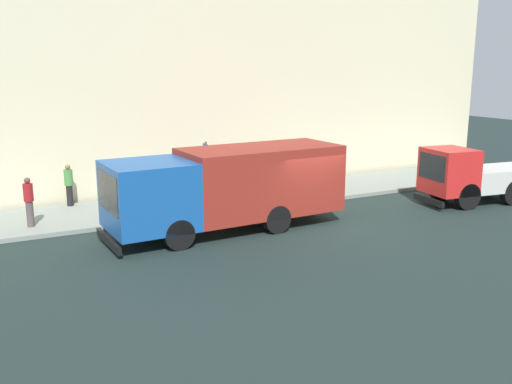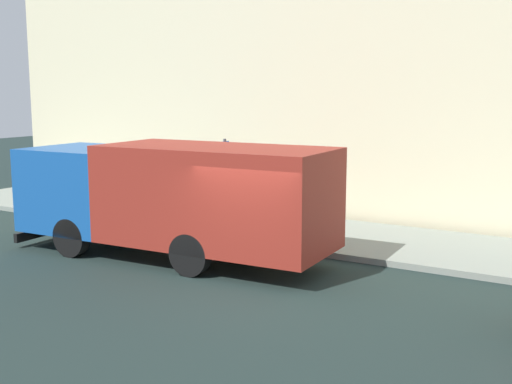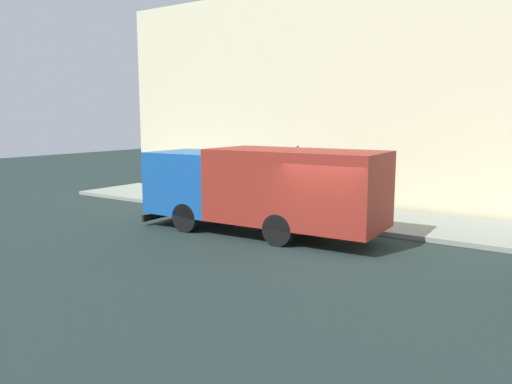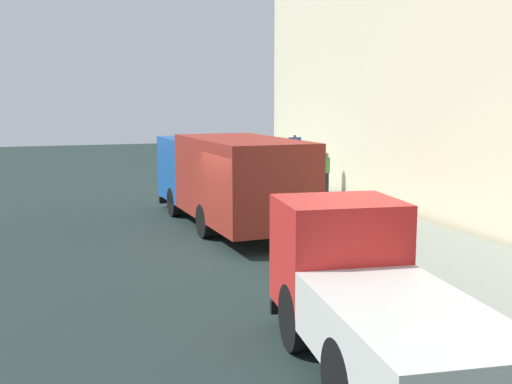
{
  "view_description": "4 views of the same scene",
  "coord_description": "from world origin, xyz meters",
  "px_view_note": "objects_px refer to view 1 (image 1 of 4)",
  "views": [
    {
      "loc": [
        -15.95,
        10.42,
        5.56
      ],
      "look_at": [
        1.41,
        1.57,
        1.16
      ],
      "focal_mm": 39.54,
      "sensor_mm": 36.0,
      "label": 1
    },
    {
      "loc": [
        -11.02,
        -6.86,
        4.11
      ],
      "look_at": [
        1.7,
        0.75,
        1.73
      ],
      "focal_mm": 44.82,
      "sensor_mm": 36.0,
      "label": 2
    },
    {
      "loc": [
        -12.37,
        -6.23,
        3.81
      ],
      "look_at": [
        0.99,
        2.91,
        1.39
      ],
      "focal_mm": 35.15,
      "sensor_mm": 36.0,
      "label": 3
    },
    {
      "loc": [
        -4.16,
        -15.33,
        3.91
      ],
      "look_at": [
        1.65,
        1.67,
        1.21
      ],
      "focal_mm": 43.37,
      "sensor_mm": 36.0,
      "label": 4
    }
  ],
  "objects_px": {
    "large_utility_truck": "(228,185)",
    "pedestrian_third": "(29,201)",
    "street_sign_post": "(206,171)",
    "pedestrian_standing": "(69,184)",
    "pedestrian_walking": "(121,187)",
    "small_flatbed_truck": "(475,176)"
  },
  "relations": [
    {
      "from": "large_utility_truck",
      "to": "pedestrian_third",
      "type": "relative_size",
      "value": 4.88
    },
    {
      "from": "large_utility_truck",
      "to": "street_sign_post",
      "type": "distance_m",
      "value": 2.2
    },
    {
      "from": "large_utility_truck",
      "to": "pedestrian_standing",
      "type": "xyz_separation_m",
      "value": [
        5.42,
        4.39,
        -0.56
      ]
    },
    {
      "from": "large_utility_truck",
      "to": "pedestrian_walking",
      "type": "distance_m",
      "value": 4.94
    },
    {
      "from": "large_utility_truck",
      "to": "small_flatbed_truck",
      "type": "height_order",
      "value": "large_utility_truck"
    },
    {
      "from": "pedestrian_walking",
      "to": "pedestrian_standing",
      "type": "relative_size",
      "value": 0.98
    },
    {
      "from": "small_flatbed_truck",
      "to": "pedestrian_third",
      "type": "height_order",
      "value": "small_flatbed_truck"
    },
    {
      "from": "small_flatbed_truck",
      "to": "pedestrian_standing",
      "type": "xyz_separation_m",
      "value": [
        6.41,
        14.99,
        -0.09
      ]
    },
    {
      "from": "pedestrian_standing",
      "to": "pedestrian_third",
      "type": "relative_size",
      "value": 0.96
    },
    {
      "from": "small_flatbed_truck",
      "to": "pedestrian_third",
      "type": "distance_m",
      "value": 17.15
    },
    {
      "from": "pedestrian_standing",
      "to": "street_sign_post",
      "type": "bearing_deg",
      "value": 175.92
    },
    {
      "from": "small_flatbed_truck",
      "to": "pedestrian_third",
      "type": "relative_size",
      "value": 3.19
    },
    {
      "from": "pedestrian_third",
      "to": "pedestrian_standing",
      "type": "bearing_deg",
      "value": 151.75
    },
    {
      "from": "small_flatbed_truck",
      "to": "street_sign_post",
      "type": "xyz_separation_m",
      "value": [
        3.19,
        10.51,
        0.59
      ]
    },
    {
      "from": "pedestrian_walking",
      "to": "pedestrian_third",
      "type": "distance_m",
      "value": 3.58
    },
    {
      "from": "small_flatbed_truck",
      "to": "street_sign_post",
      "type": "bearing_deg",
      "value": 80.0
    },
    {
      "from": "pedestrian_standing",
      "to": "street_sign_post",
      "type": "xyz_separation_m",
      "value": [
        -3.22,
        -4.48,
        0.68
      ]
    },
    {
      "from": "street_sign_post",
      "to": "small_flatbed_truck",
      "type": "bearing_deg",
      "value": -106.86
    },
    {
      "from": "pedestrian_walking",
      "to": "street_sign_post",
      "type": "height_order",
      "value": "street_sign_post"
    },
    {
      "from": "large_utility_truck",
      "to": "small_flatbed_truck",
      "type": "relative_size",
      "value": 1.53
    },
    {
      "from": "small_flatbed_truck",
      "to": "street_sign_post",
      "type": "height_order",
      "value": "street_sign_post"
    },
    {
      "from": "small_flatbed_truck",
      "to": "pedestrian_walking",
      "type": "bearing_deg",
      "value": 75.85
    }
  ]
}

